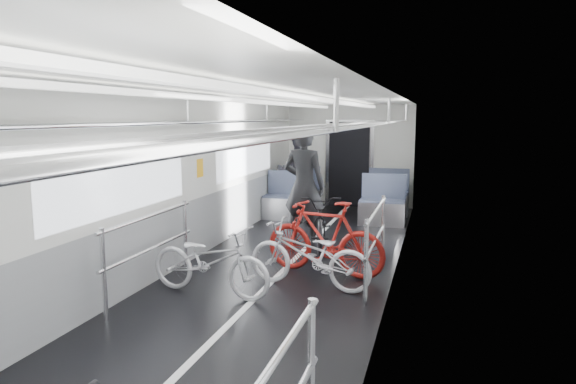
# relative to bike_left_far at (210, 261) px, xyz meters

# --- Properties ---
(car_shell) EXTENTS (3.02, 14.01, 2.41)m
(car_shell) POSITION_rel_bike_left_far_xyz_m (0.56, 1.43, 0.71)
(car_shell) COLOR black
(car_shell) RESTS_ON ground
(bike_left_far) EXTENTS (1.66, 0.76, 0.84)m
(bike_left_far) POSITION_rel_bike_left_far_xyz_m (0.00, 0.00, 0.00)
(bike_left_far) COLOR #B8B8BD
(bike_left_far) RESTS_ON floor
(bike_right_mid) EXTENTS (1.68, 0.78, 0.85)m
(bike_right_mid) POSITION_rel_bike_left_far_xyz_m (1.08, 0.57, 0.00)
(bike_right_mid) COLOR silver
(bike_right_mid) RESTS_ON floor
(bike_right_far) EXTENTS (1.76, 0.78, 1.02)m
(bike_right_far) POSITION_rel_bike_left_far_xyz_m (1.15, 1.17, 0.09)
(bike_right_far) COLOR maroon
(bike_right_far) RESTS_ON floor
(bike_aisle) EXTENTS (1.02, 1.84, 0.92)m
(bike_aisle) POSITION_rel_bike_left_far_xyz_m (0.77, 2.54, 0.04)
(bike_aisle) COLOR black
(bike_aisle) RESTS_ON floor
(person_standing) EXTENTS (0.80, 0.60, 1.99)m
(person_standing) POSITION_rel_bike_left_far_xyz_m (0.48, 2.64, 0.58)
(person_standing) COLOR black
(person_standing) RESTS_ON floor
(person_seated) EXTENTS (1.06, 0.92, 1.85)m
(person_seated) POSITION_rel_bike_left_far_xyz_m (-0.35, 5.27, 0.50)
(person_seated) COLOR #2A2931
(person_seated) RESTS_ON floor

